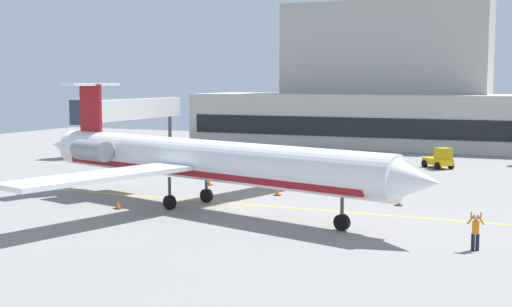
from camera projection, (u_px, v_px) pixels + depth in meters
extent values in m
cube|color=gray|center=(228.00, 209.00, 43.83)|extent=(120.00, 120.00, 0.10)
cube|color=yellow|center=(240.00, 204.00, 45.51)|extent=(108.00, 0.24, 0.01)
cube|color=red|center=(341.00, 185.00, 53.90)|extent=(0.30, 8.00, 0.01)
cube|color=#B7B2A8|center=(416.00, 121.00, 84.64)|extent=(56.67, 13.12, 6.54)
cube|color=#A8A49A|center=(386.00, 49.00, 88.54)|extent=(26.03, 9.18, 11.67)
cube|color=black|center=(405.00, 129.00, 78.67)|extent=(54.41, 0.12, 2.31)
cube|color=silver|center=(137.00, 109.00, 82.15)|extent=(1.40, 18.32, 2.40)
cube|color=#2D333D|center=(84.00, 112.00, 72.97)|extent=(2.40, 2.00, 2.64)
cylinder|color=#4C4C51|center=(170.00, 130.00, 89.46)|extent=(0.44, 0.44, 3.64)
cylinder|color=#4C4C51|center=(95.00, 139.00, 74.83)|extent=(0.44, 0.44, 3.64)
cylinder|color=white|center=(203.00, 160.00, 43.68)|extent=(27.14, 10.17, 2.59)
cube|color=maroon|center=(203.00, 171.00, 43.75)|extent=(24.42, 9.15, 0.47)
cone|color=white|center=(414.00, 181.00, 34.38)|extent=(3.44, 3.23, 2.54)
cone|color=white|center=(65.00, 146.00, 53.14)|extent=(3.85, 3.05, 2.20)
cube|color=white|center=(261.00, 155.00, 49.96)|extent=(6.15, 12.19, 0.28)
cube|color=white|center=(101.00, 176.00, 38.91)|extent=(6.15, 12.19, 0.28)
cylinder|color=gray|center=(137.00, 146.00, 50.81)|extent=(3.38, 2.24, 1.42)
cylinder|color=gray|center=(92.00, 150.00, 47.68)|extent=(3.38, 2.24, 1.42)
cube|color=maroon|center=(91.00, 108.00, 50.69)|extent=(2.31, 0.88, 3.47)
cube|color=white|center=(90.00, 84.00, 50.51)|extent=(2.90, 4.48, 0.20)
cylinder|color=#3F3F44|center=(342.00, 206.00, 37.23)|extent=(0.20, 0.20, 1.39)
cylinder|color=black|center=(342.00, 222.00, 37.33)|extent=(0.96, 0.59, 0.90)
cylinder|color=#3F3F44|center=(206.00, 182.00, 46.02)|extent=(0.20, 0.20, 1.39)
cylinder|color=black|center=(206.00, 196.00, 46.12)|extent=(0.96, 0.59, 0.90)
cylinder|color=#3F3F44|center=(170.00, 188.00, 43.45)|extent=(0.20, 0.20, 1.39)
cylinder|color=black|center=(170.00, 202.00, 43.54)|extent=(0.96, 0.59, 0.90)
cube|color=#E5B20C|center=(438.00, 161.00, 64.35)|extent=(3.13, 3.18, 0.58)
cube|color=#C3970A|center=(443.00, 154.00, 63.48)|extent=(1.78, 1.77, 1.05)
cylinder|color=black|center=(451.00, 165.00, 63.65)|extent=(0.69, 0.70, 0.70)
cylinder|color=black|center=(438.00, 166.00, 63.15)|extent=(0.69, 0.70, 0.70)
cylinder|color=black|center=(437.00, 163.00, 65.62)|extent=(0.69, 0.70, 0.70)
cylinder|color=black|center=(425.00, 163.00, 65.12)|extent=(0.69, 0.70, 0.70)
cube|color=silver|center=(340.00, 171.00, 57.85)|extent=(3.48, 3.18, 0.46)
cube|color=#B8B1A9|center=(350.00, 160.00, 57.96)|extent=(1.87, 1.91, 1.35)
cylinder|color=black|center=(348.00, 172.00, 58.90)|extent=(0.73, 0.65, 0.70)
cylinder|color=black|center=(355.00, 174.00, 57.36)|extent=(0.73, 0.65, 0.70)
cylinder|color=black|center=(324.00, 173.00, 58.39)|extent=(0.73, 0.65, 0.70)
cylinder|color=black|center=(330.00, 175.00, 56.84)|extent=(0.73, 0.65, 0.70)
cylinder|color=#191E33|center=(477.00, 242.00, 32.87)|extent=(0.18, 0.18, 0.82)
cylinder|color=#191E33|center=(473.00, 242.00, 32.93)|extent=(0.18, 0.18, 0.82)
cylinder|color=orange|center=(476.00, 227.00, 32.82)|extent=(0.34, 0.34, 0.62)
sphere|color=tan|center=(476.00, 219.00, 32.78)|extent=(0.24, 0.24, 0.24)
cylinder|color=orange|center=(481.00, 220.00, 32.72)|extent=(0.40, 0.13, 0.50)
cylinder|color=#F2590C|center=(481.00, 215.00, 32.69)|extent=(0.06, 0.06, 0.28)
cylinder|color=orange|center=(471.00, 219.00, 32.85)|extent=(0.40, 0.13, 0.50)
cylinder|color=#F2590C|center=(471.00, 215.00, 32.83)|extent=(0.06, 0.06, 0.28)
cone|color=orange|center=(118.00, 205.00, 43.73)|extent=(0.36, 0.36, 0.55)
cube|color=black|center=(118.00, 208.00, 43.75)|extent=(0.47, 0.47, 0.04)
cone|color=orange|center=(209.00, 182.00, 53.69)|extent=(0.36, 0.36, 0.55)
cube|color=black|center=(209.00, 185.00, 53.72)|extent=(0.47, 0.47, 0.04)
cone|color=orange|center=(277.00, 192.00, 48.86)|extent=(0.36, 0.36, 0.55)
cube|color=black|center=(277.00, 195.00, 48.88)|extent=(0.47, 0.47, 0.04)
cone|color=orange|center=(399.00, 201.00, 44.87)|extent=(0.36, 0.36, 0.55)
cube|color=black|center=(399.00, 205.00, 44.89)|extent=(0.47, 0.47, 0.04)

